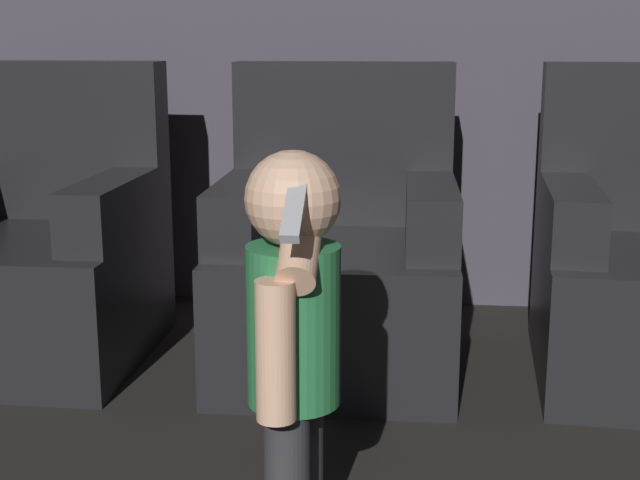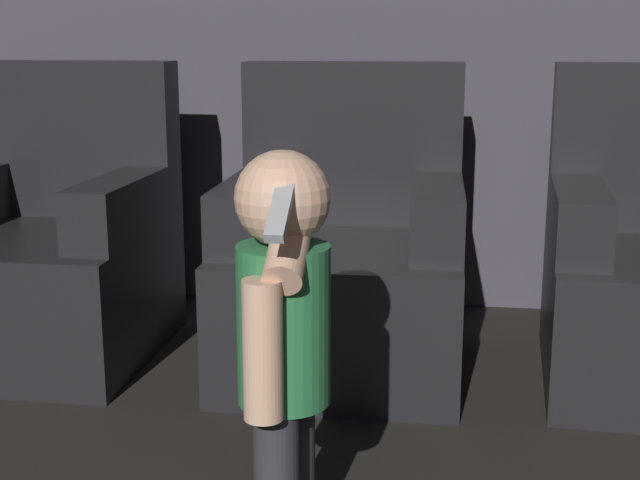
% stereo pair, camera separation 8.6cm
% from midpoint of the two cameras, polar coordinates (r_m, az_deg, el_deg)
% --- Properties ---
extents(armchair_left, '(0.78, 0.83, 1.01)m').
position_cam_midpoint_polar(armchair_left, '(3.27, -16.27, -0.93)').
color(armchair_left, black).
rests_on(armchair_left, ground_plane).
extents(armchair_middle, '(0.78, 0.83, 1.01)m').
position_cam_midpoint_polar(armchair_middle, '(3.00, 2.39, -1.63)').
color(armchair_middle, black).
rests_on(armchair_middle, ground_plane).
extents(person_toddler, '(0.19, 0.34, 0.88)m').
position_cam_midpoint_polar(person_toddler, '(1.83, -1.04, -5.52)').
color(person_toddler, '#28282D').
rests_on(person_toddler, ground_plane).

